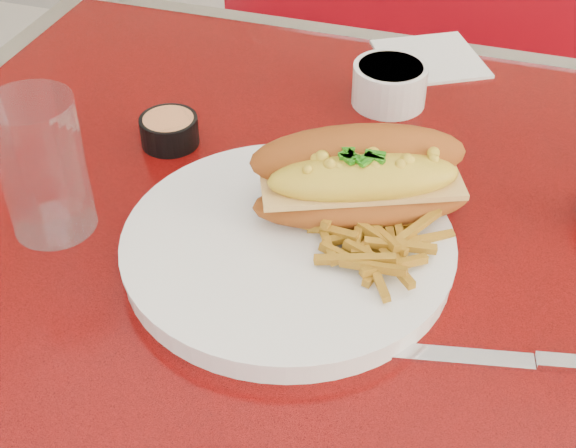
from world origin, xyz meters
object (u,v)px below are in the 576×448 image
(gravy_ramekin, at_px, (389,83))
(dinner_plate, at_px, (288,247))
(sauce_cup_left, at_px, (169,129))
(water_tumbler, at_px, (43,167))
(mac_hoagie, at_px, (361,178))
(booth_bench_far, at_px, (471,173))
(fork, at_px, (379,229))
(knife, at_px, (522,361))
(diner_table, at_px, (411,349))

(gravy_ramekin, bearing_deg, dinner_plate, -95.57)
(sauce_cup_left, bearing_deg, water_tumbler, -105.92)
(mac_hoagie, distance_m, gravy_ramekin, 0.24)
(sauce_cup_left, bearing_deg, booth_bench_far, 67.52)
(water_tumbler, bearing_deg, gravy_ramekin, 51.41)
(gravy_ramekin, height_order, water_tumbler, water_tumbler)
(mac_hoagie, distance_m, sauce_cup_left, 0.25)
(booth_bench_far, height_order, dinner_plate, booth_bench_far)
(booth_bench_far, xyz_separation_m, sauce_cup_left, (-0.30, -0.74, 0.50))
(gravy_ramekin, xyz_separation_m, water_tumbler, (-0.26, -0.33, 0.04))
(booth_bench_far, bearing_deg, dinner_plate, -97.79)
(fork, relative_size, knife, 0.71)
(booth_bench_far, relative_size, dinner_plate, 2.92)
(mac_hoagie, bearing_deg, booth_bench_far, 61.91)
(fork, height_order, gravy_ramekin, gravy_ramekin)
(booth_bench_far, bearing_deg, sauce_cup_left, -112.48)
(booth_bench_far, height_order, sauce_cup_left, booth_bench_far)
(gravy_ramekin, bearing_deg, fork, -79.68)
(water_tumbler, bearing_deg, knife, -4.98)
(knife, bearing_deg, gravy_ramekin, 106.11)
(dinner_plate, relative_size, water_tumbler, 2.92)
(dinner_plate, relative_size, sauce_cup_left, 4.95)
(diner_table, height_order, fork, fork)
(diner_table, height_order, mac_hoagie, mac_hoagie)
(mac_hoagie, xyz_separation_m, sauce_cup_left, (-0.24, 0.08, -0.04))
(mac_hoagie, relative_size, fork, 1.47)
(dinner_plate, xyz_separation_m, water_tumbler, (-0.23, -0.03, 0.06))
(dinner_plate, xyz_separation_m, mac_hoagie, (0.05, 0.06, 0.05))
(diner_table, height_order, sauce_cup_left, sauce_cup_left)
(sauce_cup_left, bearing_deg, knife, -26.95)
(knife, bearing_deg, sauce_cup_left, 141.53)
(booth_bench_far, bearing_deg, gravy_ramekin, -98.95)
(dinner_plate, bearing_deg, mac_hoagie, 49.84)
(dinner_plate, bearing_deg, booth_bench_far, 82.21)
(dinner_plate, bearing_deg, gravy_ramekin, 84.43)
(booth_bench_far, distance_m, sauce_cup_left, 0.94)
(dinner_plate, height_order, water_tumbler, water_tumbler)
(booth_bench_far, height_order, mac_hoagie, booth_bench_far)
(gravy_ramekin, xyz_separation_m, sauce_cup_left, (-0.21, -0.16, -0.01))
(mac_hoagie, xyz_separation_m, water_tumbler, (-0.28, -0.09, 0.01))
(diner_table, relative_size, water_tumbler, 8.74)
(dinner_plate, xyz_separation_m, gravy_ramekin, (0.03, 0.30, 0.01))
(diner_table, relative_size, dinner_plate, 2.99)
(dinner_plate, xyz_separation_m, knife, (0.22, -0.06, -0.01))
(booth_bench_far, height_order, fork, booth_bench_far)
(booth_bench_far, xyz_separation_m, water_tumbler, (-0.35, -0.90, 0.55))
(booth_bench_far, bearing_deg, water_tumbler, -111.31)
(sauce_cup_left, xyz_separation_m, water_tumbler, (-0.05, -0.17, 0.05))
(gravy_ramekin, distance_m, water_tumbler, 0.42)
(fork, bearing_deg, booth_bench_far, 11.28)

